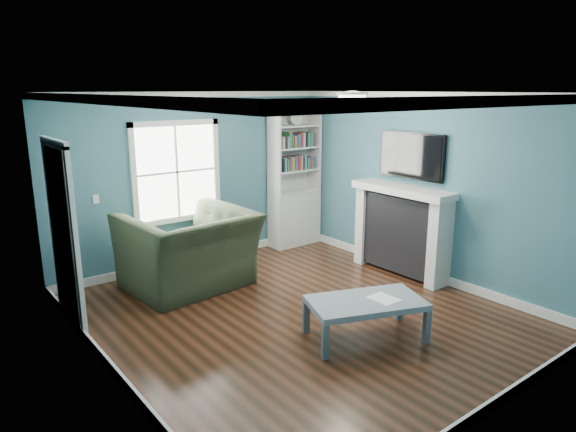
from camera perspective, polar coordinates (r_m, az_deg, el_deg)
floor at (r=6.29m, az=1.17°, el=-10.88°), size 5.00×5.00×0.00m
room_walls at (r=5.80m, az=1.25°, el=3.43°), size 5.00×5.00×5.00m
trim at (r=5.88m, az=1.23°, el=0.12°), size 4.50×5.00×2.60m
window at (r=7.75m, az=-12.25°, el=4.81°), size 1.40×0.06×1.50m
bookshelf at (r=8.78m, az=0.70°, el=2.68°), size 0.90×0.35×2.31m
fireplace at (r=7.60m, az=12.49°, el=-1.68°), size 0.44×1.58×1.30m
tv at (r=7.48m, az=13.53°, el=6.54°), size 0.06×1.10×0.65m
door at (r=6.19m, az=-23.72°, el=-1.94°), size 0.12×0.98×2.17m
ceiling_fixture at (r=6.39m, az=7.15°, el=13.03°), size 0.38×0.38×0.15m
light_switch at (r=7.36m, az=-20.56°, el=1.78°), size 0.08×0.01×0.12m
recliner at (r=7.00m, az=-10.99°, el=-2.40°), size 1.68×1.17×1.40m
coffee_table at (r=5.65m, az=8.65°, el=-9.74°), size 1.38×1.06×0.44m
paper_sheet at (r=5.69m, az=10.60°, el=-9.02°), size 0.25×0.31×0.00m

